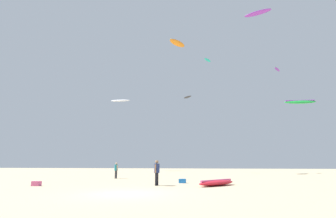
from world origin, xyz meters
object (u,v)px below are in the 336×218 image
Objects in this scene: person_foreground at (157,171)px; kite_grounded_near at (217,183)px; kite_aloft_0 at (187,97)px; kite_aloft_6 at (208,60)px; kite_aloft_3 at (300,102)px; gear_bag at (36,183)px; kite_aloft_4 at (120,101)px; kite_aloft_1 at (177,43)px; cooler_box at (182,181)px; kite_aloft_2 at (258,13)px; kite_aloft_5 at (277,69)px; person_midground at (116,169)px.

person_foreground is 0.52× the size of kite_grounded_near.
kite_aloft_6 is (3.70, 0.39, 6.86)m from kite_aloft_0.
kite_aloft_0 is at bearing 152.47° from kite_aloft_3.
kite_aloft_4 is (-6.85, 36.53, 15.09)m from gear_bag.
person_foreground is 0.48× the size of kite_aloft_1.
cooler_box is (1.60, 2.46, -0.85)m from person_foreground.
kite_aloft_0 is at bearing 97.93° from kite_grounded_near.
kite_aloft_1 is 0.90× the size of kite_aloft_2.
kite_aloft_2 reaches higher than gear_bag.
kite_aloft_2 reaches higher than person_foreground.
kite_grounded_near is 1.63× the size of kite_aloft_6.
kite_aloft_5 reaches higher than kite_aloft_6.
gear_bag is (-2.57, -8.82, -0.77)m from person_midground.
kite_grounded_near is at bearing -113.54° from kite_aloft_5.
kite_aloft_3 reaches higher than person_foreground.
kite_aloft_3 is at bearing 44.48° from cooler_box.
kite_aloft_1 is at bearing -128.94° from kite_aloft_0.
kite_aloft_1 is at bearing -150.83° from kite_aloft_5.
kite_aloft_3 is (24.32, 18.23, 9.33)m from gear_bag.
kite_aloft_0 is at bearing -33.09° from kite_aloft_4.
kite_aloft_3 is at bearing -35.71° from kite_aloft_6.
kite_aloft_2 reaches higher than kite_aloft_5.
kite_aloft_3 is 1.99× the size of kite_aloft_6.
kite_aloft_0 is 0.70× the size of kite_aloft_5.
kite_aloft_4 is (-16.59, 32.62, 15.09)m from cooler_box.
person_foreground is 0.43× the size of kite_aloft_3.
person_midground is at bearing 144.18° from kite_grounded_near.
kite_aloft_1 is 19.93m from kite_aloft_4.
kite_aloft_5 is at bearing 52.71° from gear_bag.
kite_aloft_2 is 1.00× the size of kite_aloft_3.
kite_aloft_5 is at bearing 26.62° from kite_aloft_0.
kite_aloft_5 reaches higher than person_foreground.
person_foreground is 0.39× the size of kite_aloft_4.
kite_aloft_5 is (17.14, 31.39, 20.24)m from cooler_box.
kite_aloft_3 reaches higher than person_midground.
person_midground reaches higher than gear_bag.
kite_aloft_5 is (33.73, -1.23, 5.16)m from kite_aloft_4.
kite_aloft_0 is 0.44× the size of kite_aloft_4.
kite_aloft_5 is (14.59, 33.49, 20.20)m from kite_grounded_near.
kite_aloft_6 is (5.21, 2.26, -2.53)m from kite_aloft_1.
kite_aloft_3 is 36.60m from kite_aloft_4.
person_midground is 27.75m from kite_aloft_6.
kite_aloft_5 is (18.00, 9.02, 7.59)m from kite_aloft_0.
kite_aloft_4 reaches higher than gear_bag.
person_midground is at bearing 145.59° from cooler_box.
kite_aloft_1 is (7.37, 24.41, 22.05)m from gear_bag.
person_foreground is 24.80m from kite_aloft_3.
kite_aloft_1 is 1.78× the size of kite_aloft_6.
cooler_box is at bearing -124.42° from kite_aloft_2.
kite_aloft_4 is 22.23m from kite_aloft_6.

